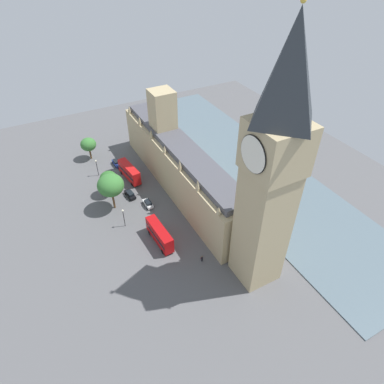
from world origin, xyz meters
TOP-DOWN VIEW (x-y plane):
  - ground_plane at (0.00, 0.00)m, footprint 131.79×131.79m
  - river_thames at (-26.01, 0.00)m, footprint 29.06×118.61m
  - parliament_building at (-1.99, -1.20)m, footprint 10.42×61.79m
  - clock_tower at (-2.43, 35.93)m, footprint 9.52×9.52m
  - car_blue_by_river_gate at (11.43, -20.50)m, footprint 2.01×4.78m
  - double_decker_bus_corner at (10.10, -11.28)m, footprint 3.74×10.72m
  - car_black_midblock at (13.11, -2.91)m, footprint 2.19×4.88m
  - car_white_opposite_hall at (10.10, 3.35)m, footprint 1.91×4.23m
  - double_decker_bus_trailing at (12.63, 17.44)m, footprint 3.07×10.61m
  - pedestrian_kerbside at (6.40, 27.63)m, footprint 0.59×0.67m
  - plane_tree_under_trees at (17.79, -28.53)m, footprint 5.08×5.08m
  - plane_tree_near_tower at (18.60, -0.41)m, footprint 7.11×7.11m
  - plane_tree_far_end at (17.63, -6.62)m, footprint 4.95×4.95m
  - street_lamp_leading at (18.31, -17.67)m, footprint 0.56×0.56m
  - street_lamp_slot_10 at (18.46, 7.95)m, footprint 0.56×0.56m

SIDE VIEW (x-z plane):
  - ground_plane at x=0.00m, z-range 0.00..0.00m
  - river_thames at x=-26.01m, z-range 0.00..0.25m
  - pedestrian_kerbside at x=6.40m, z-range -0.08..1.57m
  - car_white_opposite_hall at x=10.10m, z-range 0.01..1.75m
  - car_black_midblock at x=13.11m, z-range 0.02..1.76m
  - car_blue_by_river_gate at x=11.43m, z-range 0.02..1.76m
  - double_decker_bus_corner at x=10.10m, z-range 0.26..5.01m
  - double_decker_bus_trailing at x=12.63m, z-range 0.26..5.01m
  - street_lamp_slot_10 at x=18.46m, z-range 1.18..6.83m
  - street_lamp_leading at x=18.31m, z-range 1.18..6.89m
  - plane_tree_under_trees at x=17.79m, z-range 1.61..9.21m
  - plane_tree_far_end at x=17.63m, z-range 1.76..9.56m
  - plane_tree_near_tower at x=18.60m, z-range 2.40..13.30m
  - parliament_building at x=-1.99m, z-range -5.10..21.08m
  - clock_tower at x=-2.43m, z-range 0.93..55.76m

